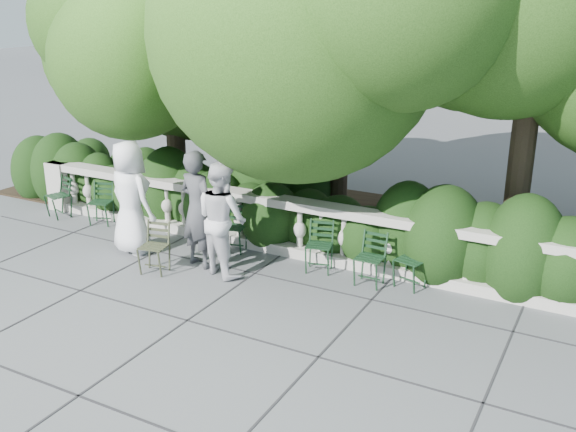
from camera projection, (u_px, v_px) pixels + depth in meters
The scene contains 14 objects.
ground at pixel (256, 300), 9.41m from camera, with size 90.00×90.00×0.00m, color #484B4F.
balustrade at pixel (311, 231), 10.75m from camera, with size 12.00×0.44×1.00m.
shrub_hedge at pixel (339, 236), 11.91m from camera, with size 15.00×2.60×1.70m, color black, non-canonical shape.
tree_canopy at pixel (388, 13), 10.48m from camera, with size 15.04×6.52×6.78m.
chair_a at pixel (54, 218), 12.87m from camera, with size 0.44×0.48×0.84m, color black, non-canonical shape.
chair_b at pixel (99, 226), 12.43m from camera, with size 0.44×0.48×0.84m, color black, non-canonical shape.
chair_c at pixel (231, 254), 11.08m from camera, with size 0.44×0.48×0.84m, color black, non-canonical shape.
chair_d at pixel (365, 288), 9.78m from camera, with size 0.44×0.48×0.84m, color black, non-canonical shape.
chair_e at pixel (317, 274), 10.27m from camera, with size 0.44×0.48×0.84m, color black, non-canonical shape.
chair_f at pixel (404, 290), 9.72m from camera, with size 0.44×0.48×0.84m, color black, non-canonical shape.
chair_weathered at pixel (151, 276), 10.21m from camera, with size 0.44×0.48×0.84m, color black, non-canonical shape.
person_businessman at pixel (131, 198), 10.89m from camera, with size 0.96×0.62×1.96m, color white.
person_woman_grey at pixel (198, 209), 10.33m from camera, with size 0.71×0.47×1.94m, color #3A3B3E.
person_casual_man at pixel (222, 218), 10.06m from camera, with size 0.89×0.69×1.83m, color silver.
Camera 1 is at (4.45, -7.27, 4.20)m, focal length 40.00 mm.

